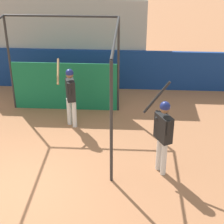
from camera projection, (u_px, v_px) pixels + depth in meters
ground_plane at (14, 192)px, 8.22m from camera, size 60.00×60.00×0.00m
outfield_wall at (59, 69)px, 12.96m from camera, size 24.00×0.12×1.38m
bleacher_section at (66, 32)px, 14.03m from camera, size 5.95×3.20×3.06m
batting_cage at (60, 79)px, 10.62m from camera, size 3.31×3.57×2.94m
player_batter at (70, 92)px, 10.37m from camera, size 0.59×0.78×1.86m
player_waiting at (163, 130)px, 8.37m from camera, size 0.67×0.69×2.18m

